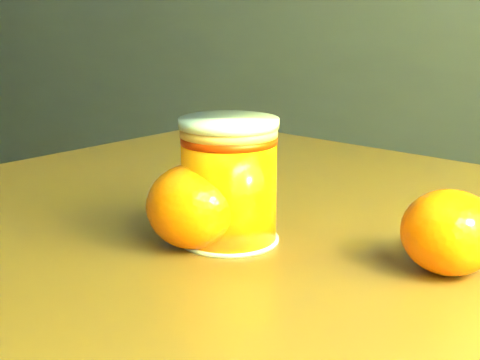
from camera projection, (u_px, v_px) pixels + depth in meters
The scene contains 5 objects.
kitchen_counter at pixel (234, 148), 2.09m from camera, with size 3.15×0.60×0.90m, color #414246.
table at pixel (358, 348), 0.55m from camera, with size 0.99×0.74×0.71m.
juice_glass at pixel (229, 182), 0.53m from camera, with size 0.08×0.08×0.10m.
orange_front at pixel (195, 206), 0.52m from camera, with size 0.08×0.08×0.07m, color #FF6805.
orange_back at pixel (450, 232), 0.47m from camera, with size 0.07×0.07×0.06m, color #FF6805.
Camera 1 is at (1.24, -0.18, 0.89)m, focal length 50.00 mm.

